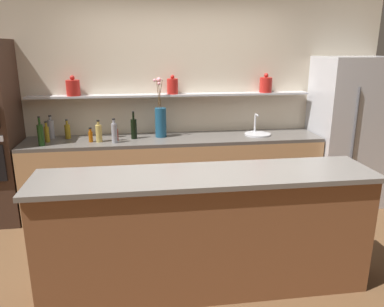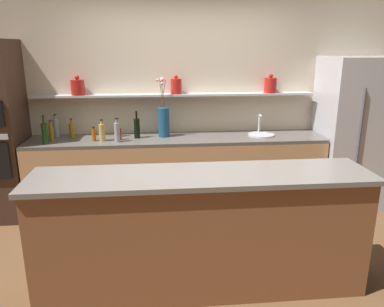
{
  "view_description": "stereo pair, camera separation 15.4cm",
  "coord_description": "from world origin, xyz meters",
  "px_view_note": "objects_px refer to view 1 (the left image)",
  "views": [
    {
      "loc": [
        -0.5,
        -3.13,
        1.99
      ],
      "look_at": [
        0.0,
        0.42,
        0.95
      ],
      "focal_mm": 35.0,
      "sensor_mm": 36.0,
      "label": 1
    },
    {
      "loc": [
        -0.35,
        -3.15,
        1.99
      ],
      "look_at": [
        0.0,
        0.42,
        0.95
      ],
      "focal_mm": 35.0,
      "sensor_mm": 36.0,
      "label": 2
    }
  ],
  "objects_px": {
    "bottle_sauce_6": "(91,136)",
    "bottle_spirit_7": "(114,133)",
    "flower_vase": "(161,121)",
    "bottle_spirit_9": "(51,129)",
    "refrigerator": "(350,132)",
    "bottle_oil_2": "(114,130)",
    "bottle_wine_3": "(134,128)",
    "bottle_wine_0": "(41,135)",
    "bottle_oil_5": "(47,134)",
    "bottle_oil_8": "(68,131)",
    "bottle_spirit_1": "(99,133)",
    "sink_fixture": "(257,133)",
    "bottle_sauce_4": "(116,134)"
  },
  "relations": [
    {
      "from": "flower_vase",
      "to": "bottle_sauce_4",
      "type": "xyz_separation_m",
      "value": [
        -0.53,
        -0.12,
        -0.12
      ]
    },
    {
      "from": "sink_fixture",
      "to": "bottle_spirit_9",
      "type": "relative_size",
      "value": 1.16
    },
    {
      "from": "sink_fixture",
      "to": "bottle_spirit_9",
      "type": "distance_m",
      "value": 2.51
    },
    {
      "from": "flower_vase",
      "to": "bottle_wine_0",
      "type": "height_order",
      "value": "flower_vase"
    },
    {
      "from": "flower_vase",
      "to": "sink_fixture",
      "type": "height_order",
      "value": "flower_vase"
    },
    {
      "from": "sink_fixture",
      "to": "bottle_oil_2",
      "type": "xyz_separation_m",
      "value": [
        -1.76,
        0.12,
        0.07
      ]
    },
    {
      "from": "flower_vase",
      "to": "refrigerator",
      "type": "bearing_deg",
      "value": -2.7
    },
    {
      "from": "sink_fixture",
      "to": "bottle_oil_5",
      "type": "xyz_separation_m",
      "value": [
        -2.51,
        -0.02,
        0.08
      ]
    },
    {
      "from": "flower_vase",
      "to": "bottle_wine_3",
      "type": "bearing_deg",
      "value": -171.61
    },
    {
      "from": "bottle_oil_2",
      "to": "bottle_wine_3",
      "type": "xyz_separation_m",
      "value": [
        0.24,
        -0.1,
        0.04
      ]
    },
    {
      "from": "refrigerator",
      "to": "bottle_sauce_4",
      "type": "relative_size",
      "value": 10.17
    },
    {
      "from": "bottle_spirit_7",
      "to": "bottle_oil_5",
      "type": "bearing_deg",
      "value": 169.89
    },
    {
      "from": "bottle_oil_2",
      "to": "bottle_sauce_6",
      "type": "relative_size",
      "value": 1.34
    },
    {
      "from": "bottle_sauce_6",
      "to": "bottle_spirit_9",
      "type": "relative_size",
      "value": 0.61
    },
    {
      "from": "bottle_spirit_1",
      "to": "bottle_sauce_6",
      "type": "distance_m",
      "value": 0.1
    },
    {
      "from": "bottle_sauce_6",
      "to": "bottle_spirit_7",
      "type": "height_order",
      "value": "bottle_spirit_7"
    },
    {
      "from": "bottle_sauce_4",
      "to": "bottle_spirit_7",
      "type": "distance_m",
      "value": 0.11
    },
    {
      "from": "refrigerator",
      "to": "flower_vase",
      "type": "distance_m",
      "value": 2.41
    },
    {
      "from": "bottle_sauce_6",
      "to": "bottle_spirit_9",
      "type": "bearing_deg",
      "value": 151.94
    },
    {
      "from": "sink_fixture",
      "to": "bottle_sauce_4",
      "type": "relative_size",
      "value": 1.76
    },
    {
      "from": "sink_fixture",
      "to": "bottle_oil_8",
      "type": "xyz_separation_m",
      "value": [
        -2.3,
        0.14,
        0.07
      ]
    },
    {
      "from": "flower_vase",
      "to": "bottle_spirit_7",
      "type": "bearing_deg",
      "value": -158.03
    },
    {
      "from": "refrigerator",
      "to": "bottle_spirit_9",
      "type": "xyz_separation_m",
      "value": [
        -3.7,
        0.23,
        0.1
      ]
    },
    {
      "from": "bottle_spirit_1",
      "to": "bottle_oil_5",
      "type": "relative_size",
      "value": 1.05
    },
    {
      "from": "bottle_wine_3",
      "to": "bottle_oil_8",
      "type": "relative_size",
      "value": 1.42
    },
    {
      "from": "bottle_oil_8",
      "to": "bottle_spirit_9",
      "type": "distance_m",
      "value": 0.2
    },
    {
      "from": "bottle_spirit_7",
      "to": "bottle_spirit_1",
      "type": "bearing_deg",
      "value": 159.91
    },
    {
      "from": "bottle_wine_3",
      "to": "bottle_spirit_9",
      "type": "relative_size",
      "value": 1.18
    },
    {
      "from": "flower_vase",
      "to": "bottle_spirit_9",
      "type": "height_order",
      "value": "flower_vase"
    },
    {
      "from": "refrigerator",
      "to": "bottle_oil_2",
      "type": "bearing_deg",
      "value": 176.75
    },
    {
      "from": "bottle_spirit_9",
      "to": "flower_vase",
      "type": "bearing_deg",
      "value": -4.95
    },
    {
      "from": "refrigerator",
      "to": "bottle_oil_8",
      "type": "relative_size",
      "value": 8.07
    },
    {
      "from": "bottle_oil_2",
      "to": "bottle_spirit_7",
      "type": "height_order",
      "value": "bottle_spirit_7"
    },
    {
      "from": "bottle_oil_5",
      "to": "bottle_oil_8",
      "type": "height_order",
      "value": "bottle_oil_5"
    },
    {
      "from": "refrigerator",
      "to": "bottle_spirit_1",
      "type": "height_order",
      "value": "refrigerator"
    },
    {
      "from": "flower_vase",
      "to": "bottle_wine_3",
      "type": "xyz_separation_m",
      "value": [
        -0.32,
        -0.05,
        -0.08
      ]
    },
    {
      "from": "bottle_oil_2",
      "to": "bottle_sauce_4",
      "type": "height_order",
      "value": "bottle_oil_2"
    },
    {
      "from": "bottle_oil_2",
      "to": "bottle_wine_3",
      "type": "distance_m",
      "value": 0.26
    },
    {
      "from": "bottle_oil_5",
      "to": "bottle_spirit_9",
      "type": "height_order",
      "value": "bottle_spirit_9"
    },
    {
      "from": "bottle_sauce_6",
      "to": "bottle_wine_3",
      "type": "bearing_deg",
      "value": 11.4
    },
    {
      "from": "bottle_sauce_6",
      "to": "bottle_spirit_7",
      "type": "relative_size",
      "value": 0.61
    },
    {
      "from": "bottle_wine_3",
      "to": "bottle_sauce_6",
      "type": "bearing_deg",
      "value": -168.6
    },
    {
      "from": "bottle_wine_3",
      "to": "refrigerator",
      "type": "bearing_deg",
      "value": -1.38
    },
    {
      "from": "refrigerator",
      "to": "bottle_spirit_1",
      "type": "bearing_deg",
      "value": -179.28
    },
    {
      "from": "bottle_oil_2",
      "to": "bottle_spirit_7",
      "type": "xyz_separation_m",
      "value": [
        0.02,
        -0.27,
        0.03
      ]
    },
    {
      "from": "bottle_sauce_4",
      "to": "bottle_spirit_7",
      "type": "bearing_deg",
      "value": -96.62
    },
    {
      "from": "bottle_wine_3",
      "to": "bottle_sauce_6",
      "type": "height_order",
      "value": "bottle_wine_3"
    },
    {
      "from": "bottle_wine_3",
      "to": "flower_vase",
      "type": "bearing_deg",
      "value": 8.39
    },
    {
      "from": "bottle_oil_5",
      "to": "refrigerator",
      "type": "bearing_deg",
      "value": -0.5
    },
    {
      "from": "bottle_wine_0",
      "to": "bottle_spirit_1",
      "type": "xyz_separation_m",
      "value": [
        0.62,
        0.09,
        -0.02
      ]
    }
  ]
}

